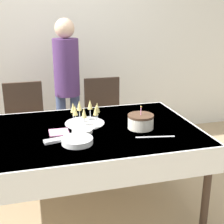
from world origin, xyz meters
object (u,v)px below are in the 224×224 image
object	(u,v)px
person_standing	(67,78)
plate_stack_main	(77,141)
dining_chair_far_left	(26,125)
dining_chair_far_right	(104,118)
plate_stack_dessert	(82,131)
champagne_tray	(85,114)
birthday_cake	(141,121)

from	to	relation	value
person_standing	plate_stack_main	bearing A→B (deg)	-94.36
dining_chair_far_left	dining_chair_far_right	bearing A→B (deg)	0.00
plate_stack_dessert	plate_stack_main	bearing A→B (deg)	-109.25
dining_chair_far_left	champagne_tray	bearing A→B (deg)	-56.44
champagne_tray	dining_chair_far_right	bearing A→B (deg)	65.23
champagne_tray	person_standing	size ratio (longest dim) A/B	0.21
dining_chair_far_right	plate_stack_main	world-z (taller)	dining_chair_far_right
plate_stack_dessert	person_standing	distance (m)	1.14
person_standing	plate_stack_dessert	bearing A→B (deg)	-91.51
birthday_cake	plate_stack_main	xyz separation A→B (m)	(-0.55, -0.17, -0.04)
plate_stack_main	person_standing	distance (m)	1.35
plate_stack_dessert	person_standing	world-z (taller)	person_standing
dining_chair_far_right	champagne_tray	xyz separation A→B (m)	(-0.35, -0.76, 0.32)
dining_chair_far_left	plate_stack_main	world-z (taller)	dining_chair_far_left
plate_stack_main	plate_stack_dessert	xyz separation A→B (m)	(0.07, 0.21, -0.01)
birthday_cake	person_standing	size ratio (longest dim) A/B	0.13
dining_chair_far_right	birthday_cake	xyz separation A→B (m)	(0.07, -0.98, 0.29)
plate_stack_dessert	person_standing	bearing A→B (deg)	88.49
plate_stack_dessert	person_standing	xyz separation A→B (m)	(0.03, 1.13, 0.19)
plate_stack_dessert	dining_chair_far_right	bearing A→B (deg)	66.76
plate_stack_main	person_standing	xyz separation A→B (m)	(0.10, 1.33, 0.18)
plate_stack_main	plate_stack_dessert	world-z (taller)	plate_stack_main
birthday_cake	champagne_tray	size ratio (longest dim) A/B	0.63
dining_chair_far_right	plate_stack_dessert	world-z (taller)	dining_chair_far_right
dining_chair_far_left	plate_stack_dessert	size ratio (longest dim) A/B	5.87
dining_chair_far_left	champagne_tray	distance (m)	0.96
dining_chair_far_left	person_standing	bearing A→B (deg)	20.40
plate_stack_main	plate_stack_dessert	size ratio (longest dim) A/B	1.38
dining_chair_far_right	person_standing	world-z (taller)	person_standing
plate_stack_dessert	dining_chair_far_left	bearing A→B (deg)	115.15
champagne_tray	plate_stack_dessert	size ratio (longest dim) A/B	2.03
dining_chair_far_left	birthday_cake	bearing A→B (deg)	-46.91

